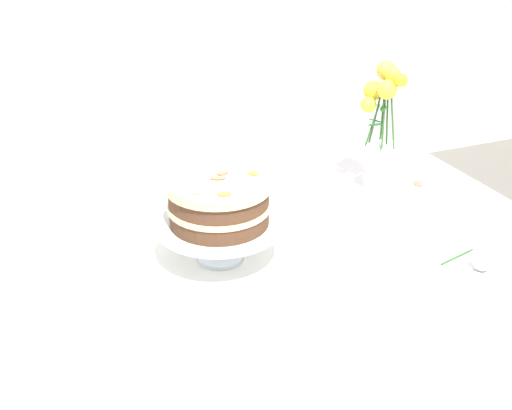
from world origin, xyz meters
The scene contains 7 objects.
dining_table centered at (0.00, -0.02, 0.65)m, with size 1.40×1.00×0.74m.
linen_napkin centered at (-0.16, -0.02, 0.74)m, with size 0.32×0.32×0.00m, color white.
cake_stand centered at (-0.16, -0.02, 0.82)m, with size 0.29×0.29×0.10m.
layer_cake centered at (-0.16, -0.02, 0.89)m, with size 0.24×0.24×0.11m.
flower_vase centered at (0.40, 0.19, 0.91)m, with size 0.12×0.12×0.37m.
fallen_rose centered at (0.38, -0.29, 0.76)m, with size 0.11×0.11×0.05m.
loose_petal_0 centered at (0.52, 0.16, 0.74)m, with size 0.04×0.03×0.00m, color #E56B51.
Camera 1 is at (-0.61, -1.29, 1.55)m, focal length 46.43 mm.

